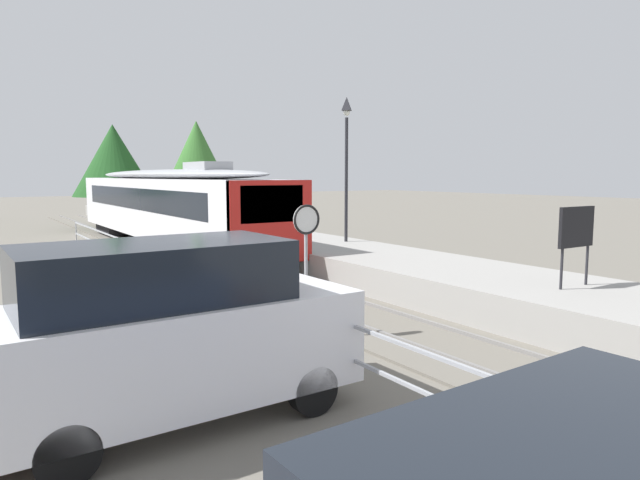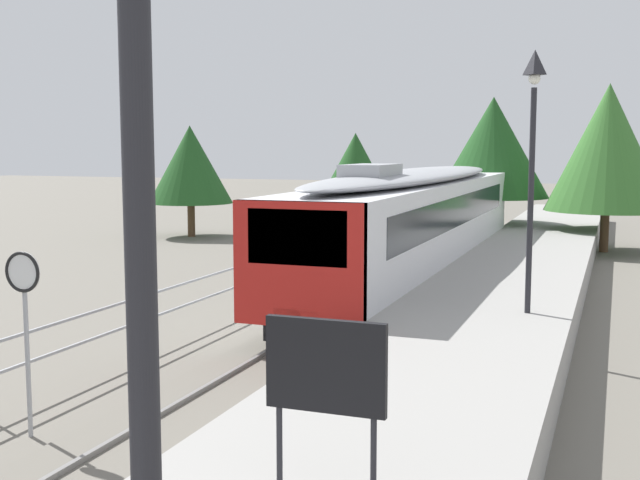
% 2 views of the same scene
% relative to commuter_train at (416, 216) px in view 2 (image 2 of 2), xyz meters
% --- Properties ---
extents(ground_plane, '(160.00, 160.00, 0.00)m').
position_rel_commuter_train_xyz_m(ground_plane, '(-3.00, -4.96, -2.15)').
color(ground_plane, '#6B665B').
extents(track_rails, '(3.20, 60.00, 0.14)m').
position_rel_commuter_train_xyz_m(track_rails, '(0.00, -4.96, -2.11)').
color(track_rails, '#6B665B').
rests_on(track_rails, ground).
extents(commuter_train, '(2.82, 20.23, 3.74)m').
position_rel_commuter_train_xyz_m(commuter_train, '(0.00, 0.00, 0.00)').
color(commuter_train, silver).
rests_on(commuter_train, track_rails).
extents(station_platform, '(3.90, 60.00, 0.90)m').
position_rel_commuter_train_xyz_m(station_platform, '(3.25, -4.96, -1.70)').
color(station_platform, '#999691').
rests_on(station_platform, ground).
extents(platform_lamp_near_end, '(0.34, 0.34, 5.35)m').
position_rel_commuter_train_xyz_m(platform_lamp_near_end, '(4.29, -22.09, 2.47)').
color(platform_lamp_near_end, '#232328').
rests_on(platform_lamp_near_end, station_platform).
extents(platform_lamp_mid_platform, '(0.34, 0.34, 5.35)m').
position_rel_commuter_train_xyz_m(platform_lamp_mid_platform, '(4.29, -7.88, 2.47)').
color(platform_lamp_mid_platform, '#232328').
rests_on(platform_lamp_mid_platform, station_platform).
extents(platform_notice_board, '(1.20, 0.08, 1.80)m').
position_rel_commuter_train_xyz_m(platform_notice_board, '(3.43, -17.71, 0.04)').
color(platform_notice_board, '#232328').
rests_on(platform_notice_board, station_platform).
extents(speed_limit_sign, '(0.61, 0.10, 2.81)m').
position_rel_commuter_train_xyz_m(speed_limit_sign, '(-2.14, -15.35, -0.02)').
color(speed_limit_sign, '#9EA0A5').
rests_on(speed_limit_sign, ground).
extents(tree_behind_carpark, '(4.07, 4.07, 5.36)m').
position_rel_commuter_train_xyz_m(tree_behind_carpark, '(-13.42, 9.39, 1.34)').
color(tree_behind_carpark, brown).
rests_on(tree_behind_carpark, ground).
extents(tree_behind_station_far, '(4.96, 4.96, 6.90)m').
position_rel_commuter_train_xyz_m(tree_behind_station_far, '(5.48, 10.28, 2.15)').
color(tree_behind_station_far, brown).
rests_on(tree_behind_station_far, ground).
extents(tree_distant_left, '(5.04, 5.04, 6.55)m').
position_rel_commuter_train_xyz_m(tree_distant_left, '(0.61, 11.83, 2.15)').
color(tree_distant_left, brown).
rests_on(tree_distant_left, ground).
extents(tree_distant_centre, '(3.82, 3.82, 5.21)m').
position_rel_commuter_train_xyz_m(tree_distant_centre, '(-9.44, 22.90, 1.29)').
color(tree_distant_centre, brown).
rests_on(tree_distant_centre, ground).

